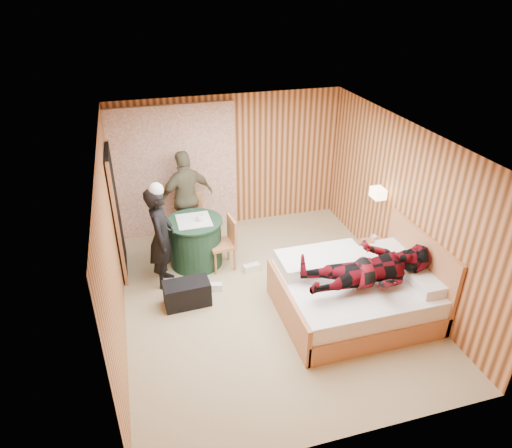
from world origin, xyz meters
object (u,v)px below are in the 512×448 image
object	(u,v)px
duffel_bag	(187,293)
man_at_table	(187,198)
round_table	(195,242)
woman_standing	(161,238)
nightstand	(375,257)
bed	(357,292)
chair_near	(226,239)
chair_far	(190,215)
wall_lamp	(378,193)
man_on_bed	(372,261)

from	to	relation	value
duffel_bag	man_at_table	world-z (taller)	man_at_table
round_table	woman_standing	size ratio (longest dim) A/B	0.57
nightstand	bed	bearing A→B (deg)	-132.38
duffel_bag	round_table	bearing A→B (deg)	70.90
round_table	chair_near	bearing A→B (deg)	-26.29
chair_far	man_at_table	distance (m)	0.33
bed	woman_standing	bearing A→B (deg)	150.54
wall_lamp	round_table	size ratio (longest dim) A/B	0.28
round_table	chair_far	xyz separation A→B (m)	(0.03, 0.72, 0.13)
chair_far	man_at_table	bearing A→B (deg)	143.23
bed	chair_near	world-z (taller)	bed
man_on_bed	man_at_table	bearing A→B (deg)	125.32
wall_lamp	nightstand	world-z (taller)	wall_lamp
bed	chair_near	distance (m)	2.25
duffel_bag	man_at_table	xyz separation A→B (m)	(0.31, 1.83, 0.67)
chair_far	chair_near	world-z (taller)	chair_far
woman_standing	man_at_table	size ratio (longest dim) A/B	0.95
man_on_bed	bed	bearing A→B (deg)	97.37
wall_lamp	round_table	bearing A→B (deg)	164.28
wall_lamp	nightstand	bearing A→B (deg)	-99.96
man_at_table	chair_near	bearing A→B (deg)	97.41
duffel_bag	man_at_table	size ratio (longest dim) A/B	0.39
man_at_table	wall_lamp	bearing A→B (deg)	133.21
woman_standing	duffel_bag	bearing A→B (deg)	-147.24
wall_lamp	woman_standing	distance (m)	3.42
duffel_bag	man_at_table	distance (m)	1.98
round_table	man_on_bed	distance (m)	2.98
wall_lamp	man_on_bed	bearing A→B (deg)	-120.59
chair_far	duffel_bag	distance (m)	1.84
round_table	man_at_table	world-z (taller)	man_at_table
bed	man_on_bed	xyz separation A→B (m)	(0.03, -0.23, 0.67)
chair_far	duffel_bag	world-z (taller)	chair_far
chair_far	chair_near	bearing A→B (deg)	-42.55
man_on_bed	chair_near	bearing A→B (deg)	129.99
wall_lamp	man_at_table	xyz separation A→B (m)	(-2.81, 1.57, -0.44)
chair_far	chair_near	xyz separation A→B (m)	(0.44, -0.95, -0.02)
woman_standing	man_on_bed	world-z (taller)	man_on_bed
bed	duffel_bag	world-z (taller)	bed
chair_near	man_on_bed	size ratio (longest dim) A/B	0.51
wall_lamp	chair_near	xyz separation A→B (m)	(-2.34, 0.56, -0.78)
round_table	man_on_bed	world-z (taller)	man_on_bed
duffel_bag	bed	bearing A→B (deg)	-22.22
chair_far	man_at_table	xyz separation A→B (m)	(-0.03, 0.05, 0.32)
nightstand	woman_standing	bearing A→B (deg)	169.50
duffel_bag	woman_standing	world-z (taller)	woman_standing
wall_lamp	man_at_table	size ratio (longest dim) A/B	0.15
round_table	man_on_bed	xyz separation A→B (m)	(2.04, -2.10, 0.59)
chair_near	chair_far	bearing A→B (deg)	-160.95
woman_standing	man_on_bed	bearing A→B (deg)	-111.58
bed	man_at_table	bearing A→B (deg)	127.19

